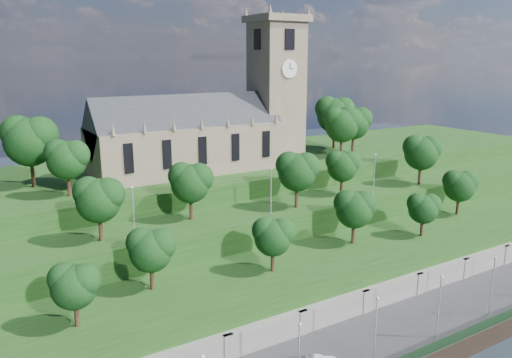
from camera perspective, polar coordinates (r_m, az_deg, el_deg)
promenade at (r=62.29m, az=12.25°, el=-18.57°), size 160.00×12.00×2.00m
retaining_wall at (r=65.31m, az=8.60°, el=-15.24°), size 160.00×2.10×5.00m
embankment_lower at (r=68.78m, az=5.37°, el=-12.16°), size 160.00×12.00×8.00m
embankment_upper at (r=76.30m, az=0.44°, el=-7.76°), size 160.00×10.00×12.00m
hilltop at (r=93.36m, az=-6.36°, el=-2.81°), size 160.00×32.00×15.00m
church at (r=86.99m, az=-5.02°, el=6.13°), size 38.60×12.35×27.60m
trees_lower at (r=67.54m, az=7.63°, el=-4.51°), size 68.53×8.82×7.87m
trees_upper at (r=74.75m, az=4.06°, el=1.07°), size 61.92×8.67×8.84m
trees_hilltop at (r=88.10m, az=-2.97°, el=5.76°), size 75.13×16.39×11.04m
lamp_posts_promenade at (r=56.13m, az=13.54°, el=-15.96°), size 60.36×0.36×7.84m
lamp_posts_upper at (r=70.76m, az=1.73°, el=-0.93°), size 40.36×0.36×6.93m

